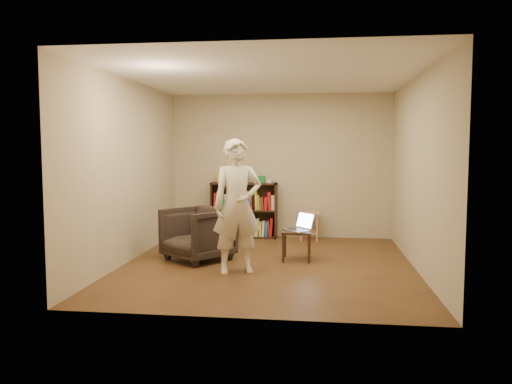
# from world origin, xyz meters

# --- Properties ---
(floor) EXTENTS (4.50, 4.50, 0.00)m
(floor) POSITION_xyz_m (0.00, 0.00, 0.00)
(floor) COLOR #462C16
(floor) RESTS_ON ground
(ceiling) EXTENTS (4.50, 4.50, 0.00)m
(ceiling) POSITION_xyz_m (0.00, 0.00, 2.60)
(ceiling) COLOR white
(ceiling) RESTS_ON wall_back
(wall_back) EXTENTS (4.00, 0.00, 4.00)m
(wall_back) POSITION_xyz_m (0.00, 2.25, 1.30)
(wall_back) COLOR #B8A98B
(wall_back) RESTS_ON floor
(wall_left) EXTENTS (0.00, 4.50, 4.50)m
(wall_left) POSITION_xyz_m (-2.00, 0.00, 1.30)
(wall_left) COLOR #B8A98B
(wall_left) RESTS_ON floor
(wall_right) EXTENTS (0.00, 4.50, 4.50)m
(wall_right) POSITION_xyz_m (2.00, 0.00, 1.30)
(wall_right) COLOR #B8A98B
(wall_right) RESTS_ON floor
(bookshelf) EXTENTS (1.20, 0.30, 1.00)m
(bookshelf) POSITION_xyz_m (-0.65, 2.09, 0.44)
(bookshelf) COLOR black
(bookshelf) RESTS_ON floor
(box_yellow) EXTENTS (0.24, 0.18, 0.19)m
(box_yellow) POSITION_xyz_m (-1.01, 2.08, 1.09)
(box_yellow) COLOR yellow
(box_yellow) RESTS_ON bookshelf
(red_cloth) EXTENTS (0.30, 0.22, 0.10)m
(red_cloth) POSITION_xyz_m (-0.74, 2.09, 1.05)
(red_cloth) COLOR maroon
(red_cloth) RESTS_ON bookshelf
(box_green) EXTENTS (0.13, 0.13, 0.13)m
(box_green) POSITION_xyz_m (-0.33, 2.06, 1.06)
(box_green) COLOR #1D6E34
(box_green) RESTS_ON bookshelf
(box_white) EXTENTS (0.09, 0.09, 0.07)m
(box_white) POSITION_xyz_m (-0.19, 2.09, 1.04)
(box_white) COLOR silver
(box_white) RESTS_ON bookshelf
(stool) EXTENTS (0.35, 0.35, 0.51)m
(stool) POSITION_xyz_m (0.54, 1.95, 0.41)
(stool) COLOR tan
(stool) RESTS_ON floor
(armchair) EXTENTS (1.16, 1.17, 0.77)m
(armchair) POSITION_xyz_m (-1.04, 0.14, 0.38)
(armchair) COLOR black
(armchair) RESTS_ON floor
(side_table) EXTENTS (0.42, 0.42, 0.43)m
(side_table) POSITION_xyz_m (0.38, 0.33, 0.36)
(side_table) COLOR black
(side_table) RESTS_ON floor
(laptop) EXTENTS (0.48, 0.49, 0.26)m
(laptop) POSITION_xyz_m (0.43, 0.34, 0.49)
(laptop) COLOR #ACADB1
(laptop) RESTS_ON side_table
(person) EXTENTS (0.74, 0.61, 1.74)m
(person) POSITION_xyz_m (-0.35, -0.50, 0.87)
(person) COLOR beige
(person) RESTS_ON floor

